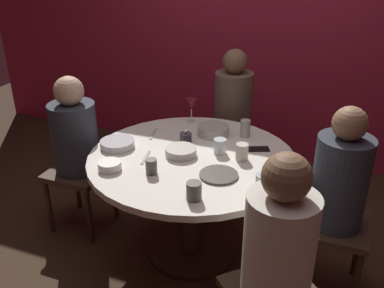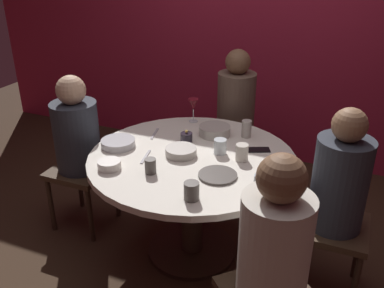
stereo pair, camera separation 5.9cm
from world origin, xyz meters
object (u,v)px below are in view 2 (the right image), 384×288
seated_diner_front_right (274,248)px  cup_near_candle (192,191)px  bowl_salad_center (215,131)px  bowl_sauce_side (109,165)px  cup_beside_wine (246,129)px  seated_diner_left (77,137)px  cup_by_left_diner (150,166)px  candle_holder (186,137)px  bowl_small_white (181,151)px  cup_center_front (242,152)px  bowl_serving_large (118,143)px  dining_table (192,178)px  dinner_plate (218,175)px  cup_by_right_diner (261,184)px  cell_phone (259,150)px  seated_diner_right (339,186)px  cup_far_edge (220,146)px  wine_glass (193,105)px  seated_diner_back (236,108)px

seated_diner_front_right → cup_near_candle: size_ratio=12.35×
bowl_salad_center → cup_near_candle: cup_near_candle is taller
bowl_sauce_side → cup_beside_wine: cup_beside_wine is taller
seated_diner_left → cup_beside_wine: 1.17m
cup_by_left_diner → candle_holder: bearing=87.1°
candle_holder → bowl_small_white: bearing=-76.9°
seated_diner_front_right → bowl_salad_center: 1.21m
bowl_small_white → cup_beside_wine: (0.30, 0.42, 0.03)m
cup_center_front → cup_beside_wine: 0.35m
bowl_serving_large → bowl_sauce_side: size_ratio=1.62×
dining_table → seated_diner_front_right: bearing=-45.0°
dining_table → dinner_plate: 0.34m
cup_by_right_diner → cup_center_front: 0.38m
bowl_salad_center → cup_beside_wine: cup_beside_wine is taller
cup_by_left_diner → cup_beside_wine: bearing=62.4°
cup_near_candle → cup_by_left_diner: cup_near_candle is taller
bowl_small_white → cup_center_front: size_ratio=1.90×
cell_phone → cup_by_left_diner: cup_by_left_diner is taller
cup_center_front → seated_diner_right: bearing=-6.4°
candle_holder → cup_near_candle: (0.30, -0.62, 0.01)m
cup_far_edge → bowl_sauce_side: bearing=-140.5°
dining_table → cup_by_right_diner: size_ratio=12.30×
wine_glass → dining_table: bearing=-68.2°
seated_diner_back → cup_center_front: (0.30, -0.84, 0.05)m
seated_diner_right → cell_phone: (-0.51, 0.23, 0.02)m
wine_glass → cup_far_edge: (0.35, -0.42, -0.08)m
bowl_serving_large → cup_near_candle: cup_near_candle is taller
candle_holder → dinner_plate: bearing=-45.5°
seated_diner_back → seated_diner_left: bearing=-43.8°
bowl_serving_large → cup_center_front: 0.80m
seated_diner_left → cup_beside_wine: seated_diner_left is taller
cup_by_left_diner → cup_center_front: cup_center_front is taller
dinner_plate → bowl_small_white: bearing=151.6°
dining_table → cup_by_left_diner: cup_by_left_diner is taller
dinner_plate → candle_holder: bearing=134.5°
seated_diner_back → wine_glass: bearing=-28.3°
seated_diner_back → cell_phone: bearing=28.4°
cup_by_left_diner → cup_beside_wine: (0.36, 0.69, 0.01)m
seated_diner_left → bowl_sauce_side: size_ratio=8.47×
seated_diner_left → bowl_serving_large: 0.38m
bowl_small_white → seated_diner_front_right: bearing=-41.5°
wine_glass → cup_far_edge: size_ratio=1.88×
dining_table → candle_holder: bearing=123.2°
candle_holder → dinner_plate: candle_holder is taller
cell_phone → bowl_serving_large: bearing=85.3°
dining_table → seated_diner_right: seated_diner_right is taller
bowl_sauce_side → cup_near_candle: (0.57, -0.12, 0.02)m
cell_phone → dining_table: bearing=99.3°
seated_diner_front_right → cup_beside_wine: size_ratio=10.05×
dining_table → bowl_small_white: size_ratio=6.65×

